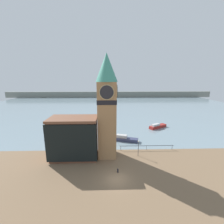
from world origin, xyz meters
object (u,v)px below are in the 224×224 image
Objects in this scene: lamp_post at (138,145)px; pier_building at (74,138)px; clock_tower at (107,105)px; boat_far at (157,126)px; boat_near at (125,139)px; mooring_bollard_near at (118,170)px.

pier_building is at bearing -179.79° from lamp_post.
lamp_post is (6.81, -0.41, -8.94)m from clock_tower.
boat_far is at bearing 46.67° from clock_tower.
mooring_bollard_near is at bearing -85.00° from boat_near.
boat_near is at bearing -170.45° from boat_far.
pier_building reaches higher than mooring_bollard_near.
clock_tower is 14.15m from boat_near.
boat_far is (12.40, 10.57, -0.02)m from boat_near.
pier_building is 1.47× the size of boat_far.
boat_near is (11.86, 8.15, -3.83)m from pier_building.
lamp_post is at bearing -3.48° from clock_tower.
boat_near is at bearing 78.25° from mooring_bollard_near.
boat_near reaches higher than mooring_bollard_near.
clock_tower reaches higher than pier_building.
lamp_post reaches higher than mooring_bollard_near.
lamp_post is at bearing -59.49° from boat_near.
pier_building is 13.97m from lamp_post.
lamp_post is at bearing -150.04° from boat_far.
boat_near is 16.29m from boat_far.
clock_tower is 3.21× the size of boat_near.
clock_tower reaches higher than mooring_bollard_near.
clock_tower is at bearing 3.77° from pier_building.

